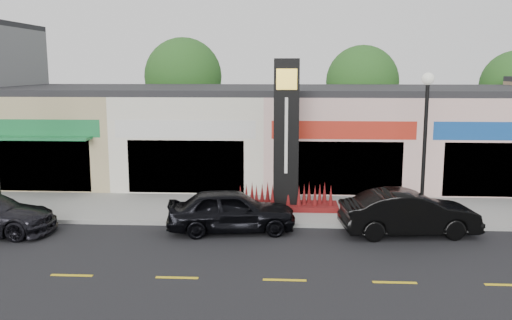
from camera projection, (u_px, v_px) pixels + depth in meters
The scene contains 13 objects.
ground at pixel (195, 244), 18.04m from camera, with size 120.00×120.00×0.00m, color black.
sidewalk at pixel (213, 208), 22.31m from camera, with size 52.00×4.30×0.15m, color gray.
curb at pixel (205, 224), 20.10m from camera, with size 52.00×0.20×0.15m, color gray.
shop_beige at pixel (75, 131), 29.40m from camera, with size 7.00×10.85×4.80m.
shop_cream at pixel (202, 132), 29.02m from camera, with size 7.00×10.01×4.80m.
shop_pink_w at pixel (334, 133), 28.62m from camera, with size 7.00×10.01×4.80m.
shop_pink_e at pixel (469, 134), 28.23m from camera, with size 7.00×10.01×4.80m.
tree_rear_west at pixel (183, 76), 36.59m from camera, with size 5.20×5.20×7.83m.
tree_rear_mid at pixel (362, 82), 35.97m from camera, with size 4.80×4.80×7.29m.
lamp_east_near at pixel (425, 133), 19.47m from camera, with size 0.44×0.44×5.47m.
pylon_sign at pixel (286, 157), 21.62m from camera, with size 4.20×1.30×6.00m.
car_black_sedan at pixel (231, 210), 19.26m from camera, with size 4.55×1.83×1.55m, color black.
car_black_conv at pixel (409, 213), 18.90m from camera, with size 4.73×1.65×1.56m, color black.
Camera 1 is at (3.02, -17.18, 5.77)m, focal length 38.00 mm.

